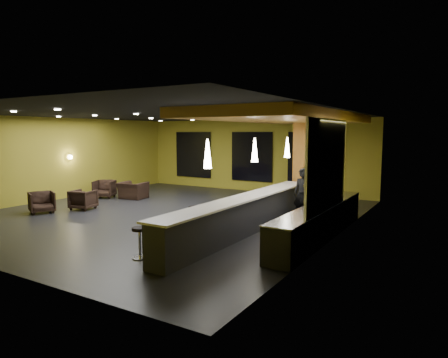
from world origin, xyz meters
The scene contains 35 objects.
floor centered at (0.00, 0.00, -0.05)m, with size 12.00×13.00×0.10m, color black.
ceiling centered at (0.00, 0.00, 3.55)m, with size 12.00×13.00×0.10m, color black.
wall_back centered at (0.00, 6.55, 1.75)m, with size 12.00×0.10×3.50m, color olive.
wall_left centered at (-6.05, 0.00, 1.75)m, with size 0.10×13.00×3.50m, color olive.
wall_right centered at (6.05, 0.00, 1.75)m, with size 0.10×13.00×3.50m, color olive.
wood_soffit centered at (4.00, 1.00, 3.36)m, with size 3.60×8.00×0.28m, color olive.
window_left centered at (-3.50, 6.44, 1.70)m, with size 2.20×0.06×2.40m, color black.
window_center centered at (0.00, 6.44, 1.70)m, with size 2.20×0.06×2.40m, color black.
window_right centered at (3.00, 6.44, 1.70)m, with size 2.20×0.06×2.40m, color black.
tile_backsplash centered at (5.96, -1.00, 2.00)m, with size 0.06×3.20×2.40m, color white.
bar_counter centered at (3.65, -1.00, 0.50)m, with size 0.60×8.00×1.00m, color black.
bar_top centered at (3.65, -1.00, 1.02)m, with size 0.78×8.10×0.05m, color silver.
prep_counter centered at (5.65, -0.50, 0.43)m, with size 0.70×6.00×0.86m, color black.
prep_top centered at (5.65, -0.50, 0.89)m, with size 0.72×6.00×0.03m, color silver.
wall_shelf_lower centered at (5.82, -1.20, 1.60)m, with size 0.30×1.50×0.03m, color silver.
wall_shelf_upper centered at (5.82, -1.20, 2.05)m, with size 0.30×1.50×0.03m, color silver.
column centered at (3.65, 3.60, 1.75)m, with size 0.60×0.60×3.50m, color brown.
wall_sconce centered at (-5.88, 0.50, 1.80)m, with size 0.22×0.22×0.22m, color #FFE5B2.
pendant_0 centered at (3.65, -3.00, 2.35)m, with size 0.20×0.20×0.70m, color white.
pendant_1 centered at (3.65, -0.50, 2.35)m, with size 0.20×0.20×0.70m, color white.
pendant_2 centered at (3.65, 2.00, 2.35)m, with size 0.20×0.20×0.70m, color white.
staff_a centered at (4.52, 1.25, 0.86)m, with size 0.63×0.41×1.73m, color black.
staff_b centered at (4.65, 2.64, 0.94)m, with size 0.91×0.71×1.88m, color black.
staff_c centered at (5.25, 2.35, 0.76)m, with size 0.74×0.48×1.52m, color black.
armchair_a centered at (-3.94, -2.28, 0.38)m, with size 0.81×0.84×0.76m, color black.
armchair_b centered at (-3.21, -1.06, 0.37)m, with size 0.79×0.81×0.74m, color black.
armchair_c centered at (-4.63, 1.25, 0.39)m, with size 0.83×0.86×0.78m, color black.
armchair_d centered at (-3.38, 1.72, 0.36)m, with size 1.11×0.97×0.72m, color black.
bar_stool_0 centered at (2.71, -4.38, 0.46)m, with size 0.37×0.37×0.72m.
bar_stool_1 centered at (2.81, -3.16, 0.54)m, with size 0.43×0.43×0.84m.
bar_stool_2 centered at (2.76, -2.24, 0.55)m, with size 0.44×0.44×0.86m.
bar_stool_3 centered at (2.85, -0.96, 0.52)m, with size 0.41×0.41×0.81m.
bar_stool_4 centered at (2.74, 0.00, 0.53)m, with size 0.42×0.42×0.83m.
bar_stool_5 centered at (2.76, 1.24, 0.49)m, with size 0.39×0.39×0.77m.
bar_stool_6 centered at (2.83, 2.53, 0.51)m, with size 0.40×0.40×0.80m.
Camera 1 is at (8.91, -10.96, 2.84)m, focal length 32.00 mm.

